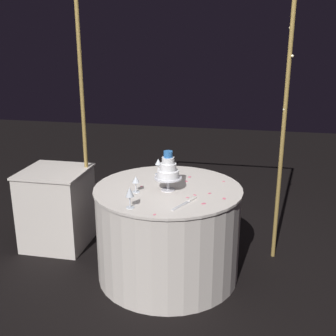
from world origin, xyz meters
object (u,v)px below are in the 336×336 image
object	(u,v)px
main_table	(168,232)
wine_glass_0	(136,181)
cake_knife	(186,203)
decorative_arch	(179,86)
wine_glass_1	(158,163)
tiered_cake	(168,170)
wine_glass_2	(130,193)
side_table	(57,208)

from	to	relation	value
main_table	wine_glass_0	bearing A→B (deg)	-147.29
main_table	cake_knife	xyz separation A→B (m)	(0.19, -0.30, 0.40)
decorative_arch	wine_glass_1	xyz separation A→B (m)	(-0.15, -0.16, -0.65)
main_table	wine_glass_0	world-z (taller)	wine_glass_0
wine_glass_1	cake_knife	bearing A→B (deg)	-60.84
tiered_cake	wine_glass_1	world-z (taller)	tiered_cake
main_table	decorative_arch	bearing A→B (deg)	89.89
wine_glass_1	cake_knife	size ratio (longest dim) A/B	0.52
cake_knife	wine_glass_2	bearing A→B (deg)	-157.01
decorative_arch	wine_glass_1	size ratio (longest dim) A/B	17.12
decorative_arch	wine_glass_0	size ratio (longest dim) A/B	18.53
side_table	wine_glass_1	bearing A→B (deg)	-0.26
decorative_arch	wine_glass_2	xyz separation A→B (m)	(-0.19, -0.95, -0.65)
wine_glass_1	side_table	bearing A→B (deg)	179.74
main_table	cake_knife	distance (m)	0.53
side_table	wine_glass_2	bearing A→B (deg)	-38.89
wine_glass_2	cake_knife	distance (m)	0.43
side_table	wine_glass_1	world-z (taller)	wine_glass_1
wine_glass_0	wine_glass_2	distance (m)	0.32
tiered_cake	main_table	bearing A→B (deg)	102.24
side_table	main_table	bearing A→B (deg)	-15.86
wine_glass_1	wine_glass_2	bearing A→B (deg)	-92.23
wine_glass_0	cake_knife	bearing A→B (deg)	-19.82
main_table	side_table	distance (m)	1.21
wine_glass_2	side_table	bearing A→B (deg)	141.11
decorative_arch	side_table	size ratio (longest dim) A/B	3.24
cake_knife	wine_glass_0	bearing A→B (deg)	160.18
wine_glass_0	wine_glass_2	bearing A→B (deg)	-82.12
decorative_arch	wine_glass_1	world-z (taller)	decorative_arch
main_table	wine_glass_1	distance (m)	0.62
wine_glass_1	tiered_cake	bearing A→B (deg)	-66.44
decorative_arch	side_table	xyz separation A→B (m)	(-1.16, -0.16, -1.17)
decorative_arch	main_table	bearing A→B (deg)	-90.11
side_table	wine_glass_1	xyz separation A→B (m)	(1.01, -0.00, 0.52)
side_table	wine_glass_0	bearing A→B (deg)	-27.00
side_table	wine_glass_1	distance (m)	1.13
wine_glass_0	wine_glass_2	xyz separation A→B (m)	(0.04, -0.31, 0.02)
decorative_arch	main_table	world-z (taller)	decorative_arch
side_table	wine_glass_0	xyz separation A→B (m)	(0.93, -0.48, 0.51)
wine_glass_2	cake_knife	bearing A→B (deg)	22.99
main_table	side_table	bearing A→B (deg)	164.14
side_table	cake_knife	distance (m)	1.55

